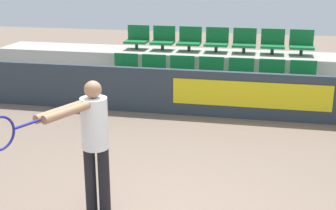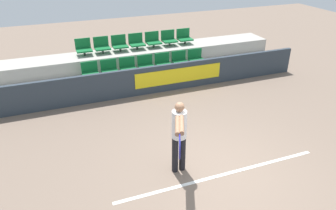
{
  "view_description": "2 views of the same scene",
  "coord_description": "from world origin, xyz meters",
  "px_view_note": "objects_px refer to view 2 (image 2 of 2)",
  "views": [
    {
      "loc": [
        1.01,
        -4.22,
        2.79
      ],
      "look_at": [
        -0.32,
        2.25,
        0.76
      ],
      "focal_mm": 50.0,
      "sensor_mm": 36.0,
      "label": 1
    },
    {
      "loc": [
        -2.93,
        -4.71,
        4.36
      ],
      "look_at": [
        -0.35,
        1.99,
        0.66
      ],
      "focal_mm": 35.0,
      "sensor_mm": 36.0,
      "label": 2
    }
  ],
  "objects_px": {
    "stadium_chair_4": "(163,62)",
    "stadium_chair_9": "(119,44)",
    "stadium_chair_6": "(196,58)",
    "stadium_chair_3": "(146,64)",
    "stadium_chair_8": "(102,46)",
    "stadium_chair_2": "(128,67)",
    "stadium_chair_10": "(136,42)",
    "stadium_chair_11": "(153,40)",
    "stadium_chair_0": "(90,72)",
    "stadium_chair_7": "(84,48)",
    "stadium_chair_12": "(169,39)",
    "stadium_chair_1": "(110,69)",
    "stadium_chair_13": "(184,37)",
    "stadium_chair_5": "(180,60)",
    "tennis_player": "(179,133)"
  },
  "relations": [
    {
      "from": "stadium_chair_0",
      "to": "stadium_chair_13",
      "type": "distance_m",
      "value": 3.75
    },
    {
      "from": "stadium_chair_10",
      "to": "stadium_chair_13",
      "type": "xyz_separation_m",
      "value": [
        1.79,
        0.0,
        0.0
      ]
    },
    {
      "from": "stadium_chair_7",
      "to": "stadium_chair_12",
      "type": "bearing_deg",
      "value": 0.0
    },
    {
      "from": "stadium_chair_3",
      "to": "stadium_chair_10",
      "type": "xyz_separation_m",
      "value": [
        0.0,
        1.03,
        0.45
      ]
    },
    {
      "from": "stadium_chair_6",
      "to": "stadium_chair_8",
      "type": "relative_size",
      "value": 1.0
    },
    {
      "from": "stadium_chair_6",
      "to": "stadium_chair_8",
      "type": "distance_m",
      "value": 3.19
    },
    {
      "from": "stadium_chair_0",
      "to": "stadium_chair_6",
      "type": "relative_size",
      "value": 1.0
    },
    {
      "from": "stadium_chair_2",
      "to": "stadium_chair_8",
      "type": "relative_size",
      "value": 1.0
    },
    {
      "from": "stadium_chair_0",
      "to": "stadium_chair_1",
      "type": "bearing_deg",
      "value": 0.0
    },
    {
      "from": "stadium_chair_3",
      "to": "stadium_chair_1",
      "type": "bearing_deg",
      "value": 180.0
    },
    {
      "from": "stadium_chair_3",
      "to": "stadium_chair_4",
      "type": "bearing_deg",
      "value": 0.0
    },
    {
      "from": "stadium_chair_2",
      "to": "stadium_chair_4",
      "type": "xyz_separation_m",
      "value": [
        1.19,
        0.0,
        0.0
      ]
    },
    {
      "from": "stadium_chair_1",
      "to": "stadium_chair_10",
      "type": "bearing_deg",
      "value": 40.88
    },
    {
      "from": "stadium_chair_0",
      "to": "stadium_chair_12",
      "type": "height_order",
      "value": "stadium_chair_12"
    },
    {
      "from": "stadium_chair_9",
      "to": "stadium_chair_10",
      "type": "height_order",
      "value": "same"
    },
    {
      "from": "stadium_chair_10",
      "to": "stadium_chair_13",
      "type": "relative_size",
      "value": 1.0
    },
    {
      "from": "stadium_chair_4",
      "to": "stadium_chair_0",
      "type": "bearing_deg",
      "value": 180.0
    },
    {
      "from": "stadium_chair_1",
      "to": "stadium_chair_3",
      "type": "bearing_deg",
      "value": 0.0
    },
    {
      "from": "stadium_chair_13",
      "to": "stadium_chair_11",
      "type": "bearing_deg",
      "value": 180.0
    },
    {
      "from": "stadium_chair_10",
      "to": "stadium_chair_11",
      "type": "height_order",
      "value": "same"
    },
    {
      "from": "stadium_chair_3",
      "to": "stadium_chair_10",
      "type": "height_order",
      "value": "stadium_chair_10"
    },
    {
      "from": "stadium_chair_3",
      "to": "stadium_chair_7",
      "type": "height_order",
      "value": "stadium_chair_7"
    },
    {
      "from": "stadium_chair_2",
      "to": "stadium_chair_11",
      "type": "bearing_deg",
      "value": 40.88
    },
    {
      "from": "stadium_chair_8",
      "to": "tennis_player",
      "type": "distance_m",
      "value": 5.66
    },
    {
      "from": "stadium_chair_8",
      "to": "stadium_chair_9",
      "type": "xyz_separation_m",
      "value": [
        0.6,
        0.0,
        0.0
      ]
    },
    {
      "from": "stadium_chair_1",
      "to": "stadium_chair_4",
      "type": "relative_size",
      "value": 1.0
    },
    {
      "from": "stadium_chair_11",
      "to": "stadium_chair_13",
      "type": "relative_size",
      "value": 1.0
    },
    {
      "from": "stadium_chair_4",
      "to": "stadium_chair_9",
      "type": "bearing_deg",
      "value": 139.12
    },
    {
      "from": "stadium_chair_1",
      "to": "stadium_chair_8",
      "type": "bearing_deg",
      "value": 90.0
    },
    {
      "from": "stadium_chair_3",
      "to": "stadium_chair_13",
      "type": "bearing_deg",
      "value": 29.99
    },
    {
      "from": "stadium_chair_9",
      "to": "stadium_chair_1",
      "type": "bearing_deg",
      "value": -120.01
    },
    {
      "from": "stadium_chair_6",
      "to": "stadium_chair_13",
      "type": "relative_size",
      "value": 1.0
    },
    {
      "from": "stadium_chair_3",
      "to": "stadium_chair_11",
      "type": "height_order",
      "value": "stadium_chair_11"
    },
    {
      "from": "stadium_chair_4",
      "to": "stadium_chair_2",
      "type": "bearing_deg",
      "value": 180.0
    },
    {
      "from": "stadium_chair_3",
      "to": "stadium_chair_12",
      "type": "height_order",
      "value": "stadium_chair_12"
    },
    {
      "from": "stadium_chair_10",
      "to": "stadium_chair_12",
      "type": "distance_m",
      "value": 1.19
    },
    {
      "from": "stadium_chair_9",
      "to": "stadium_chair_3",
      "type": "bearing_deg",
      "value": -59.99
    },
    {
      "from": "tennis_player",
      "to": "stadium_chair_7",
      "type": "bearing_deg",
      "value": 122.77
    },
    {
      "from": "stadium_chair_3",
      "to": "stadium_chair_11",
      "type": "relative_size",
      "value": 1.0
    },
    {
      "from": "stadium_chair_4",
      "to": "stadium_chair_9",
      "type": "height_order",
      "value": "stadium_chair_9"
    },
    {
      "from": "stadium_chair_3",
      "to": "stadium_chair_11",
      "type": "bearing_deg",
      "value": 59.99
    },
    {
      "from": "stadium_chair_12",
      "to": "stadium_chair_13",
      "type": "xyz_separation_m",
      "value": [
        0.6,
        0.0,
        0.0
      ]
    },
    {
      "from": "stadium_chair_3",
      "to": "stadium_chair_9",
      "type": "relative_size",
      "value": 1.0
    },
    {
      "from": "stadium_chair_6",
      "to": "stadium_chair_1",
      "type": "bearing_deg",
      "value": 180.0
    },
    {
      "from": "stadium_chair_1",
      "to": "stadium_chair_3",
      "type": "height_order",
      "value": "same"
    },
    {
      "from": "stadium_chair_6",
      "to": "stadium_chair_9",
      "type": "xyz_separation_m",
      "value": [
        -2.38,
        1.03,
        0.45
      ]
    },
    {
      "from": "stadium_chair_5",
      "to": "stadium_chair_11",
      "type": "xyz_separation_m",
      "value": [
        -0.6,
        1.03,
        0.45
      ]
    },
    {
      "from": "stadium_chair_6",
      "to": "stadium_chair_11",
      "type": "bearing_deg",
      "value": 139.12
    },
    {
      "from": "stadium_chair_7",
      "to": "stadium_chair_12",
      "type": "distance_m",
      "value": 2.98
    },
    {
      "from": "stadium_chair_4",
      "to": "stadium_chair_6",
      "type": "xyz_separation_m",
      "value": [
        1.19,
        0.0,
        0.0
      ]
    }
  ]
}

